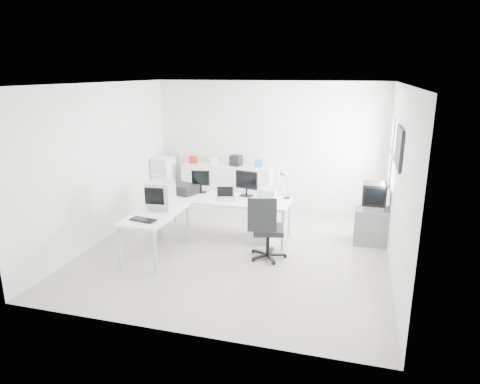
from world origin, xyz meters
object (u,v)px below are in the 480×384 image
(laser_printer, at_px, (267,193))
(tv_cabinet, at_px, (371,226))
(filing_cabinet, at_px, (164,182))
(lcd_monitor_small, at_px, (201,182))
(inkjet_printer, at_px, (183,189))
(sideboard, at_px, (227,187))
(crt_tv, at_px, (374,196))
(main_desk, at_px, (225,218))
(drawer_pedestal, at_px, (262,224))
(laptop, at_px, (225,195))
(office_chair, at_px, (268,227))
(lcd_monitor_large, at_px, (246,184))
(crt_monitor, at_px, (161,196))
(side_desk, at_px, (156,234))

(laser_printer, height_order, tv_cabinet, laser_printer)
(filing_cabinet, bearing_deg, lcd_monitor_small, -41.09)
(inkjet_printer, height_order, sideboard, sideboard)
(crt_tv, xyz_separation_m, filing_cabinet, (-4.50, 0.98, -0.31))
(filing_cabinet, bearing_deg, main_desk, -36.87)
(main_desk, distance_m, drawer_pedestal, 0.71)
(main_desk, distance_m, filing_cabinet, 2.36)
(laptop, relative_size, office_chair, 0.29)
(sideboard, bearing_deg, main_desk, -74.65)
(lcd_monitor_large, xyz_separation_m, office_chair, (0.62, -0.96, -0.43))
(office_chair, xyz_separation_m, tv_cabinet, (1.65, 1.13, -0.22))
(laptop, xyz_separation_m, office_chair, (0.92, -0.61, -0.31))
(inkjet_printer, xyz_separation_m, laser_printer, (1.60, 0.12, 0.00))
(main_desk, relative_size, lcd_monitor_small, 5.61)
(drawer_pedestal, relative_size, tv_cabinet, 0.92)
(drawer_pedestal, xyz_separation_m, lcd_monitor_small, (-1.25, 0.20, 0.66))
(drawer_pedestal, bearing_deg, filing_cabinet, 152.20)
(laptop, xyz_separation_m, filing_cabinet, (-1.93, 1.51, -0.28))
(main_desk, bearing_deg, lcd_monitor_large, 35.54)
(drawer_pedestal, xyz_separation_m, office_chair, (0.27, -0.76, 0.24))
(lcd_monitor_large, distance_m, sideboard, 1.70)
(tv_cabinet, bearing_deg, crt_monitor, -159.79)
(inkjet_printer, relative_size, sideboard, 0.25)
(crt_monitor, bearing_deg, filing_cabinet, 109.21)
(drawer_pedestal, height_order, office_chair, office_chair)
(laptop, height_order, sideboard, sideboard)
(laptop, distance_m, sideboard, 1.87)
(inkjet_printer, distance_m, laser_printer, 1.60)
(lcd_monitor_small, relative_size, crt_tv, 0.86)
(lcd_monitor_small, relative_size, tv_cabinet, 0.66)
(main_desk, bearing_deg, inkjet_printer, 173.29)
(drawer_pedestal, distance_m, office_chair, 0.84)
(laser_printer, height_order, sideboard, sideboard)
(side_desk, height_order, sideboard, sideboard)
(side_desk, relative_size, lcd_monitor_large, 3.06)
(lcd_monitor_large, xyz_separation_m, sideboard, (-0.81, 1.42, -0.48))
(crt_monitor, xyz_separation_m, tv_cabinet, (3.47, 1.28, -0.64))
(inkjet_printer, height_order, crt_monitor, crt_monitor)
(inkjet_printer, xyz_separation_m, crt_tv, (3.47, 0.33, 0.04))
(inkjet_printer, relative_size, laptop, 1.57)
(side_desk, xyz_separation_m, laptop, (0.90, 1.00, 0.48))
(lcd_monitor_small, height_order, tv_cabinet, lcd_monitor_small)
(main_desk, relative_size, tv_cabinet, 3.69)
(main_desk, relative_size, side_desk, 1.71)
(lcd_monitor_large, bearing_deg, tv_cabinet, 17.58)
(laser_printer, xyz_separation_m, crt_tv, (1.87, 0.21, 0.03))
(laptop, bearing_deg, office_chair, -50.57)
(laser_printer, bearing_deg, sideboard, 130.15)
(sideboard, bearing_deg, laser_printer, -50.17)
(laser_printer, distance_m, sideboard, 1.92)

